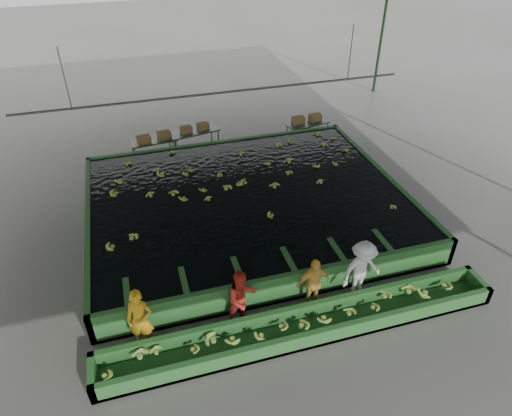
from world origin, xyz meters
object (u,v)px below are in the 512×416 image
object	(u,v)px
box_stack_mid	(195,131)
box_stack_right	(306,122)
worker_d	(362,270)
packing_table_right	(307,132)
box_stack_left	(155,141)
sorting_trough	(305,326)
worker_b	(242,298)
flotation_tank	(247,205)
packing_table_left	(155,149)
worker_a	(140,320)
worker_c	(313,284)
packing_table_mid	(194,141)

from	to	relation	value
box_stack_mid	box_stack_right	distance (m)	4.75
worker_d	packing_table_right	world-z (taller)	worker_d
box_stack_left	box_stack_right	xyz separation A→B (m)	(6.40, -0.06, 0.01)
packing_table_right	sorting_trough	bearing A→B (deg)	-112.24
worker_b	box_stack_mid	distance (m)	9.36
worker_b	worker_d	world-z (taller)	worker_d
flotation_tank	packing_table_left	xyz separation A→B (m)	(-2.46, 4.91, -0.04)
worker_a	worker_c	bearing A→B (deg)	17.56
packing_table_mid	packing_table_right	world-z (taller)	packing_table_mid
worker_a	worker_d	size ratio (longest dim) A/B	0.95
worker_d	box_stack_mid	world-z (taller)	worker_d
packing_table_mid	box_stack_left	size ratio (longest dim) A/B	1.54
worker_b	box_stack_right	bearing A→B (deg)	45.25
worker_b	worker_d	size ratio (longest dim) A/B	0.92
worker_d	packing_table_right	distance (m)	9.22
worker_b	box_stack_right	distance (m)	10.50
sorting_trough	worker_d	xyz separation A→B (m)	(1.85, 0.80, 0.63)
box_stack_mid	sorting_trough	bearing A→B (deg)	-85.64
packing_table_left	box_stack_mid	world-z (taller)	box_stack_mid
sorting_trough	worker_a	xyz separation A→B (m)	(-3.76, 0.80, 0.59)
worker_d	box_stack_right	distance (m)	9.30
sorting_trough	packing_table_left	distance (m)	10.31
box_stack_left	worker_c	bearing A→B (deg)	-72.13
worker_c	box_stack_right	world-z (taller)	worker_c
packing_table_mid	worker_d	bearing A→B (deg)	-74.00
worker_a	worker_b	world-z (taller)	worker_a
box_stack_right	box_stack_mid	bearing A→B (deg)	176.62
packing_table_left	box_stack_right	xyz separation A→B (m)	(6.43, -0.15, 0.42)
worker_a	packing_table_mid	distance (m)	9.82
box_stack_mid	box_stack_right	bearing A→B (deg)	-3.38
worker_c	worker_d	world-z (taller)	worker_d
box_stack_mid	box_stack_right	world-z (taller)	box_stack_mid
worker_d	flotation_tank	bearing A→B (deg)	104.31
flotation_tank	box_stack_left	bearing A→B (deg)	116.71
packing_table_mid	box_stack_mid	xyz separation A→B (m)	(0.06, -0.03, 0.47)
sorting_trough	box_stack_mid	size ratio (longest dim) A/B	8.53
worker_b	worker_d	xyz separation A→B (m)	(3.20, 0.00, 0.07)
worker_c	box_stack_mid	xyz separation A→B (m)	(-1.29, 9.34, 0.17)
worker_b	box_stack_right	world-z (taller)	worker_b
worker_c	box_stack_left	distance (m)	9.58
worker_a	worker_c	size ratio (longest dim) A/B	1.08
worker_a	box_stack_right	bearing A→B (deg)	67.06
flotation_tank	box_stack_left	xyz separation A→B (m)	(-2.43, 4.82, 0.38)
flotation_tank	sorting_trough	size ratio (longest dim) A/B	1.00
flotation_tank	worker_d	world-z (taller)	worker_d
worker_a	packing_table_right	world-z (taller)	worker_a
worker_d	box_stack_left	size ratio (longest dim) A/B	1.31
worker_c	worker_d	xyz separation A→B (m)	(1.34, 0.00, 0.11)
packing_table_left	box_stack_left	distance (m)	0.42
flotation_tank	packing_table_right	xyz separation A→B (m)	(3.99, 4.66, -0.03)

